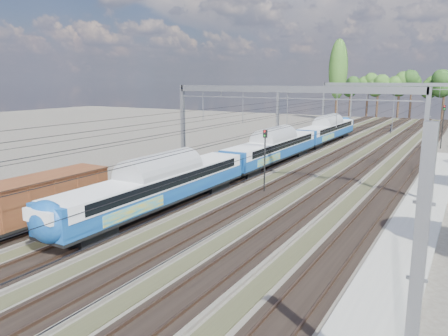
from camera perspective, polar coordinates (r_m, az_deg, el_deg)
The scene contains 10 objects.
track_bed at distance 54.91m, azimuth 13.89°, elevation 1.23°, with size 21.00×130.00×0.34m.
platform at distance 28.75m, azimuth 23.01°, elevation -8.52°, with size 3.00×70.00×0.30m, color gray.
catenary at distance 61.52m, azimuth 16.50°, elevation 8.07°, with size 25.65×130.00×9.00m.
tree_belt at distance 96.65m, azimuth 25.95°, elevation 9.48°, with size 39.99×102.84×11.68m.
poplar at distance 109.07m, azimuth 14.69°, elevation 12.32°, with size 4.40×4.40×19.04m.
emu_train at distance 48.75m, azimuth 6.35°, elevation 3.08°, with size 2.89×61.25×4.23m.
freight_boxcar at distance 29.55m, azimuth -25.37°, elevation -4.39°, with size 2.66×12.84×3.31m.
worker at distance 84.39m, azimuth 20.96°, elevation 4.77°, with size 0.60×0.39×1.63m, color black.
signal_near at distance 36.80m, azimuth 5.35°, elevation 1.90°, with size 0.39×0.36×5.45m.
signal_far at distance 68.34m, azimuth 26.70°, elevation 5.48°, with size 0.38×0.35×6.09m.
Camera 1 is at (14.73, -7.05, 9.51)m, focal length 35.00 mm.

